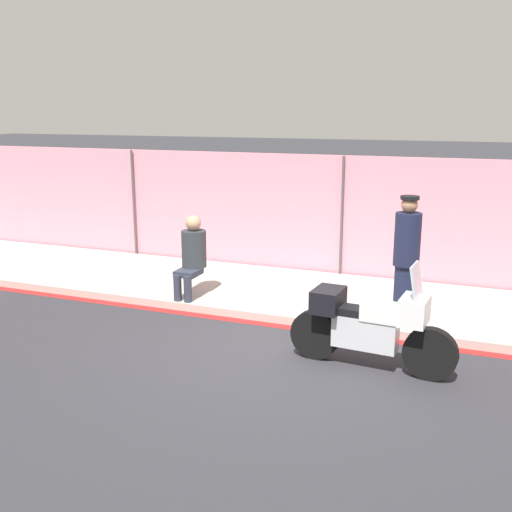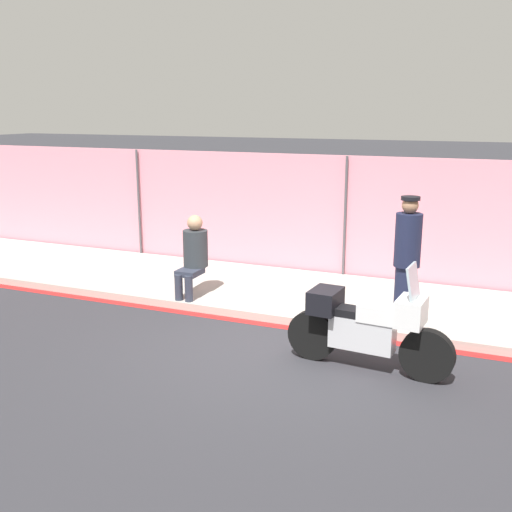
# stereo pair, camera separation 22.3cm
# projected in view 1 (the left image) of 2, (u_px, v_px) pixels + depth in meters

# --- Properties ---
(ground_plane) EXTENTS (120.00, 120.00, 0.00)m
(ground_plane) POSITION_uv_depth(u_px,v_px,m) (275.00, 351.00, 8.33)
(ground_plane) COLOR #2D2D33
(sidewalk) EXTENTS (34.57, 2.79, 0.13)m
(sidewalk) POSITION_uv_depth(u_px,v_px,m) (321.00, 297.00, 10.52)
(sidewalk) COLOR #ADA89E
(sidewalk) RESTS_ON ground_plane
(curb_paint_stripe) EXTENTS (34.57, 0.18, 0.01)m
(curb_paint_stripe) POSITION_uv_depth(u_px,v_px,m) (296.00, 328.00, 9.19)
(curb_paint_stripe) COLOR red
(curb_paint_stripe) RESTS_ON ground_plane
(storefront_fence) EXTENTS (32.84, 0.17, 2.43)m
(storefront_fence) POSITION_uv_depth(u_px,v_px,m) (343.00, 219.00, 11.58)
(storefront_fence) COLOR pink
(storefront_fence) RESTS_ON ground_plane
(motorcycle) EXTENTS (2.19, 0.60, 1.46)m
(motorcycle) POSITION_uv_depth(u_px,v_px,m) (370.00, 325.00, 7.65)
(motorcycle) COLOR black
(motorcycle) RESTS_ON ground_plane
(officer_standing) EXTENTS (0.40, 0.40, 1.88)m
(officer_standing) POSITION_uv_depth(u_px,v_px,m) (406.00, 256.00, 9.14)
(officer_standing) COLOR #191E38
(officer_standing) RESTS_ON sidewalk
(person_seated_on_curb) EXTENTS (0.43, 0.73, 1.39)m
(person_seated_on_curb) POSITION_uv_depth(u_px,v_px,m) (192.00, 252.00, 10.23)
(person_seated_on_curb) COLOR #2D3342
(person_seated_on_curb) RESTS_ON sidewalk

